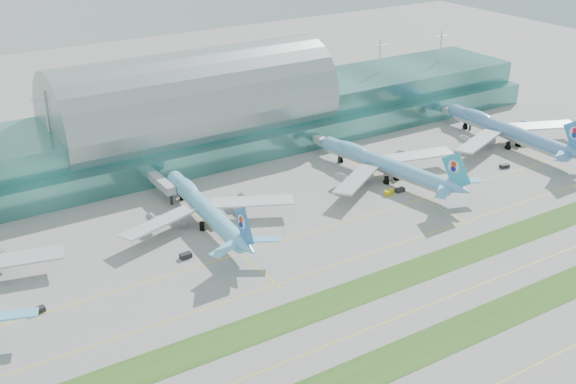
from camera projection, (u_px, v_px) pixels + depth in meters
ground at (388, 286)px, 211.32m from camera, size 700.00×700.00×0.00m
terminal at (195, 120)px, 304.39m from camera, size 340.00×69.10×36.00m
grass_strip_near at (457, 333)px, 189.78m from camera, size 420.00×12.00×0.08m
grass_strip_far at (384, 282)px, 212.84m from camera, size 420.00×12.00×0.08m
taxiline_a at (516, 375)px, 174.43m from camera, size 420.00×0.35×0.01m
taxiline_b at (421, 308)px, 200.56m from camera, size 420.00×0.35×0.01m
taxiline_c at (351, 260)px, 225.15m from camera, size 420.00×0.35×0.01m
taxiline_d at (312, 232)px, 242.05m from camera, size 420.00×0.35×0.01m
airliner_b at (204, 207)px, 245.39m from camera, size 63.33×72.04×19.82m
airliner_c at (384, 163)px, 280.62m from camera, size 65.45×75.08×20.74m
airliner_d at (507, 130)px, 314.70m from camera, size 70.53×79.93×22.02m
gse_b at (38, 310)px, 198.49m from camera, size 3.79×2.33×1.44m
gse_c at (186, 256)px, 225.93m from camera, size 3.78×2.24×1.56m
gse_d at (234, 233)px, 239.58m from camera, size 3.70×2.27×1.74m
gse_e at (389, 192)px, 269.29m from camera, size 4.13×3.03×1.69m
gse_f at (400, 190)px, 271.45m from camera, size 3.78×2.04×1.49m
gse_g at (505, 166)px, 293.01m from camera, size 4.23×2.83×1.48m
gse_h at (540, 142)px, 318.30m from camera, size 3.92×3.03×1.81m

